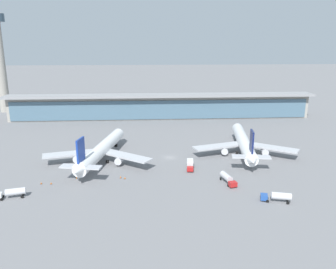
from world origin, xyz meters
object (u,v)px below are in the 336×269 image
Objects in this scene: safety_cone_alpha at (125,178)px; safety_cone_bravo at (51,183)px; airliner_left_stand at (101,150)px; safety_cone_echo at (41,183)px; service_truck_mid_apron_red at (190,164)px; service_truck_near_nose_blue at (277,196)px; service_truck_under_wing_white at (12,193)px; airliner_centre_stand at (244,143)px; safety_cone_delta at (77,178)px; safety_cone_charlie at (121,177)px; service_truck_by_tail_red at (228,178)px.

safety_cone_alpha and safety_cone_bravo have the same top height.
airliner_left_stand reaches higher than safety_cone_echo.
service_truck_near_nose_blue is at bearing -52.53° from service_truck_mid_apron_red.
service_truck_near_nose_blue reaches higher than safety_cone_alpha.
airliner_centre_stand is at bearing 24.82° from service_truck_under_wing_white.
safety_cone_alpha is 1.00× the size of safety_cone_delta.
service_truck_mid_apron_red reaches higher than service_truck_under_wing_white.
safety_cone_alpha is (-48.12, -24.90, -4.37)m from airliner_centre_stand.
service_truck_mid_apron_red reaches higher than safety_cone_charlie.
safety_cone_alpha is 1.82m from safety_cone_charlie.
safety_cone_delta is at bearing 177.67° from safety_cone_charlie.
safety_cone_alpha is 27.40m from safety_cone_echo.
safety_cone_delta is (-16.59, 1.57, 0.00)m from safety_cone_alpha.
service_truck_near_nose_blue and service_truck_under_wing_white have the same top height.
safety_cone_bravo is at bearing -5.50° from safety_cone_echo.
safety_cone_alpha is 1.00× the size of safety_cone_charlie.
service_truck_mid_apron_red is at bearing 9.41° from safety_cone_delta.
safety_cone_bravo is at bearing 47.63° from service_truck_under_wing_white.
safety_cone_charlie is at bearing 23.34° from service_truck_under_wing_white.
safety_cone_alpha is (10.07, -18.46, -4.37)m from airliner_left_stand.
airliner_centre_stand is 6.28× the size of service_truck_under_wing_white.
safety_cone_charlie is at bearing 7.64° from safety_cone_echo.
service_truck_mid_apron_red is (-24.66, -16.69, -3.00)m from airliner_centre_stand.
service_truck_mid_apron_red is at bearing 11.91° from safety_cone_echo.
service_truck_mid_apron_red reaches higher than safety_cone_echo.
service_truck_by_tail_red reaches higher than safety_cone_delta.
safety_cone_bravo is at bearing 165.81° from service_truck_near_nose_blue.
service_truck_near_nose_blue is 12.70× the size of safety_cone_charlie.
safety_cone_charlie is (-25.00, -7.25, -1.37)m from service_truck_mid_apron_red.
safety_cone_echo is (-17.22, -20.95, -4.37)m from airliner_left_stand.
airliner_left_stand is at bearing 115.98° from safety_cone_charlie.
service_truck_under_wing_white reaches higher than safety_cone_alpha.
service_truck_near_nose_blue reaches higher than safety_cone_echo.
service_truck_mid_apron_red is at bearing -145.92° from airliner_centre_stand.
airliner_centre_stand is 45.43m from service_truck_near_nose_blue.
service_truck_near_nose_blue is 12.70× the size of safety_cone_bravo.
airliner_left_stand is at bearing 151.20° from service_truck_by_tail_red.
safety_cone_delta and safety_cone_echo have the same top height.
service_truck_by_tail_red is at bearing -52.81° from service_truck_mid_apron_red.
service_truck_mid_apron_red is 10.75× the size of safety_cone_charlie.
safety_cone_alpha is at bearing -152.65° from airliner_centre_stand.
airliner_centre_stand reaches higher than service_truck_near_nose_blue.
airliner_centre_stand is 6.28× the size of service_truck_by_tail_red.
airliner_centre_stand is at bearing 27.35° from safety_cone_alpha.
safety_cone_delta is (-6.52, -16.89, -4.37)m from airliner_left_stand.
safety_cone_alpha is at bearing -61.39° from airliner_left_stand.
airliner_left_stand reaches higher than service_truck_under_wing_white.
safety_cone_alpha is at bearing 155.84° from service_truck_near_nose_blue.
airliner_left_stand is at bearing 145.00° from service_truck_near_nose_blue.
airliner_left_stand and airliner_centre_stand have the same top height.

